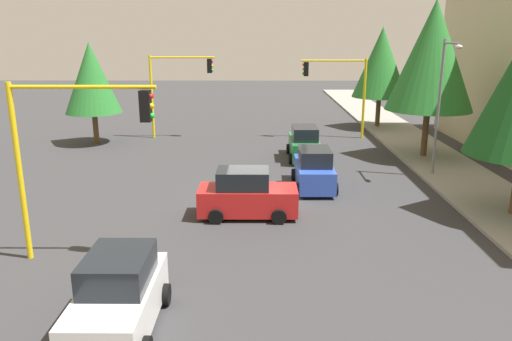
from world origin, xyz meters
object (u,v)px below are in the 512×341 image
object	(u,v)px
traffic_signal_far_left	(339,82)
traffic_signal_far_right	(176,80)
tree_roadside_mid	(432,56)
car_blue	(314,170)
car_green	(304,144)
tree_roadside_far	(381,62)
car_red	(247,195)
car_white	(119,297)
traffic_signal_near_right	(72,137)
street_lamp_curbside	(443,94)
tree_opposite_side	(91,78)

from	to	relation	value
traffic_signal_far_left	traffic_signal_far_right	bearing A→B (deg)	-90.00
traffic_signal_far_right	tree_roadside_mid	distance (m)	16.93
car_blue	car_green	bearing A→B (deg)	179.65
traffic_signal_far_left	tree_roadside_far	size ratio (longest dim) A/B	0.72
car_red	car_green	bearing A→B (deg)	162.00
car_white	car_green	bearing A→B (deg)	161.01
tree_roadside_mid	car_white	distance (m)	23.08
traffic_signal_near_right	tree_roadside_far	bearing A→B (deg)	147.62
street_lamp_curbside	car_blue	xyz separation A→B (m)	(1.69, -6.44, -3.45)
traffic_signal_far_left	tree_roadside_mid	bearing A→B (deg)	35.72
tree_roadside_far	car_red	size ratio (longest dim) A/B	1.95
street_lamp_curbside	car_red	xyz separation A→B (m)	(5.61, -9.58, -3.45)
traffic_signal_near_right	tree_roadside_far	world-z (taller)	tree_roadside_far
traffic_signal_near_right	car_red	world-z (taller)	traffic_signal_near_right
traffic_signal_far_left	car_green	world-z (taller)	traffic_signal_far_left
tree_opposite_side	car_green	distance (m)	14.85
street_lamp_curbside	car_green	size ratio (longest dim) A/B	1.67
traffic_signal_far_right	car_white	world-z (taller)	traffic_signal_far_right
car_white	car_blue	world-z (taller)	same
tree_roadside_far	tree_opposite_side	bearing A→B (deg)	-73.69
car_red	tree_opposite_side	bearing A→B (deg)	-142.82
traffic_signal_far_right	car_blue	size ratio (longest dim) A/B	1.46
traffic_signal_far_left	car_white	world-z (taller)	traffic_signal_far_left
street_lamp_curbside	car_green	world-z (taller)	street_lamp_curbside
traffic_signal_near_right	tree_roadside_mid	distance (m)	21.14
tree_opposite_side	car_red	xyz separation A→B (m)	(14.00, 10.62, -3.51)
traffic_signal_far_right	traffic_signal_far_left	xyz separation A→B (m)	(-0.00, 11.40, -0.14)
tree_roadside_far	traffic_signal_far_right	bearing A→B (deg)	-75.27
tree_roadside_mid	car_blue	bearing A→B (deg)	-49.98
tree_roadside_far	car_blue	distance (m)	17.94
tree_roadside_far	tree_roadside_mid	bearing A→B (deg)	2.86
street_lamp_curbside	tree_roadside_far	distance (m)	14.41
tree_roadside_far	car_white	distance (m)	31.20
tree_roadside_far	car_blue	world-z (taller)	tree_roadside_far
traffic_signal_far_right	car_red	size ratio (longest dim) A/B	1.46
traffic_signal_far_left	tree_roadside_mid	distance (m)	7.67
tree_opposite_side	tree_roadside_far	size ratio (longest dim) A/B	0.86
traffic_signal_far_left	tree_roadside_mid	size ratio (longest dim) A/B	0.61
tree_roadside_far	car_red	xyz separation A→B (m)	(20.00, -9.88, -4.21)
tree_roadside_mid	car_green	distance (m)	8.84
traffic_signal_near_right	traffic_signal_far_right	size ratio (longest dim) A/B	1.00
street_lamp_curbside	traffic_signal_far_left	bearing A→B (deg)	-161.31
car_blue	tree_opposite_side	bearing A→B (deg)	-126.22
tree_roadside_far	car_white	world-z (taller)	tree_roadside_far
tree_roadside_mid	car_red	distance (m)	15.30
traffic_signal_far_right	street_lamp_curbside	bearing A→B (deg)	55.15
traffic_signal_far_left	traffic_signal_near_right	bearing A→B (deg)	-29.69
tree_opposite_side	car_blue	bearing A→B (deg)	53.78
tree_roadside_far	car_green	bearing A→B (deg)	-33.27
traffic_signal_near_right	car_green	xyz separation A→B (m)	(-13.78, 8.51, -3.21)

